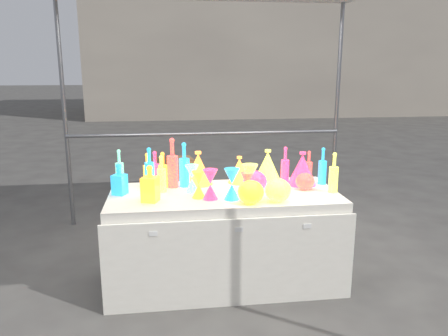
{
  "coord_description": "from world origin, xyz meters",
  "views": [
    {
      "loc": [
        -0.44,
        -3.29,
        1.73
      ],
      "look_at": [
        0.0,
        0.0,
        0.95
      ],
      "focal_mm": 35.0,
      "sensor_mm": 36.0,
      "label": 1
    }
  ],
  "objects": [
    {
      "name": "hourglass_4",
      "position": [
        -0.21,
        -0.11,
        0.85
      ],
      "size": [
        0.11,
        0.11,
        0.21
      ],
      "primitive_type": null,
      "rotation": [
        0.0,
        0.0,
        -0.05
      ],
      "color": "red",
      "rests_on": "display_table"
    },
    {
      "name": "decanter_2",
      "position": [
        -0.81,
        0.06,
        0.87
      ],
      "size": [
        0.13,
        0.13,
        0.25
      ],
      "primitive_type": null,
      "rotation": [
        0.0,
        0.0,
        -0.43
      ],
      "color": "#17811F",
      "rests_on": "display_table"
    },
    {
      "name": "lampshade_1",
      "position": [
        0.17,
        0.28,
        0.87
      ],
      "size": [
        0.25,
        0.25,
        0.23
      ],
      "primitive_type": null,
      "rotation": [
        0.0,
        0.0,
        0.37
      ],
      "color": "#ECFF35",
      "rests_on": "display_table"
    },
    {
      "name": "globe_1",
      "position": [
        0.36,
        -0.29,
        0.83
      ],
      "size": [
        0.21,
        0.21,
        0.15
      ],
      "primitive_type": null,
      "rotation": [
        0.0,
        0.0,
        -0.09
      ],
      "color": "#13607A",
      "rests_on": "display_table"
    },
    {
      "name": "bottle_8",
      "position": [
        0.86,
        0.15,
        0.91
      ],
      "size": [
        0.09,
        0.09,
        0.32
      ],
      "primitive_type": null,
      "rotation": [
        0.0,
        0.0,
        0.32
      ],
      "color": "#17811F",
      "rests_on": "display_table"
    },
    {
      "name": "bottle_9",
      "position": [
        0.77,
        0.24,
        0.89
      ],
      "size": [
        0.07,
        0.07,
        0.27
      ],
      "primitive_type": null,
      "rotation": [
        0.0,
        0.0,
        0.08
      ],
      "color": "orange",
      "rests_on": "display_table"
    },
    {
      "name": "hourglass_3",
      "position": [
        -0.25,
        0.05,
        0.86
      ],
      "size": [
        0.13,
        0.13,
        0.22
      ],
      "primitive_type": null,
      "rotation": [
        0.0,
        0.0,
        0.2
      ],
      "color": "#AB2254",
      "rests_on": "display_table"
    },
    {
      "name": "hourglass_2",
      "position": [
        0.18,
        -0.12,
        0.88
      ],
      "size": [
        0.14,
        0.14,
        0.25
      ],
      "primitive_type": null,
      "rotation": [
        0.0,
        0.0,
        -0.15
      ],
      "color": "#13607A",
      "rests_on": "display_table"
    },
    {
      "name": "bottle_1",
      "position": [
        -0.3,
        0.23,
        0.94
      ],
      "size": [
        0.09,
        0.09,
        0.37
      ],
      "primitive_type": null,
      "rotation": [
        0.0,
        0.0,
        0.04
      ],
      "color": "#17811F",
      "rests_on": "display_table"
    },
    {
      "name": "lampshade_2",
      "position": [
        0.68,
        0.15,
        0.89
      ],
      "size": [
        0.31,
        0.31,
        0.28
      ],
      "primitive_type": null,
      "rotation": [
        0.0,
        0.0,
        -0.38
      ],
      "color": "blue",
      "rests_on": "display_table"
    },
    {
      "name": "hourglass_5",
      "position": [
        0.03,
        -0.19,
        0.87
      ],
      "size": [
        0.14,
        0.14,
        0.24
      ],
      "primitive_type": null,
      "rotation": [
        0.0,
        0.0,
        0.25
      ],
      "color": "#17811F",
      "rests_on": "display_table"
    },
    {
      "name": "bottle_4",
      "position": [
        -0.49,
        0.09,
        0.9
      ],
      "size": [
        0.09,
        0.09,
        0.3
      ],
      "primitive_type": null,
      "rotation": [
        0.0,
        0.0,
        0.29
      ],
      "color": "#13607A",
      "rests_on": "display_table"
    },
    {
      "name": "globe_0",
      "position": [
        0.16,
        -0.3,
        0.83
      ],
      "size": [
        0.2,
        0.2,
        0.15
      ],
      "primitive_type": null,
      "rotation": [
        0.0,
        0.0,
        -0.02
      ],
      "color": "red",
      "rests_on": "display_table"
    },
    {
      "name": "globe_3",
      "position": [
        0.25,
        -0.01,
        0.83
      ],
      "size": [
        0.19,
        0.19,
        0.15
      ],
      "primitive_type": null,
      "rotation": [
        0.0,
        0.0,
        0.02
      ],
      "color": "blue",
      "rests_on": "display_table"
    },
    {
      "name": "bottle_6",
      "position": [
        -0.48,
        0.22,
        0.9
      ],
      "size": [
        0.1,
        0.1,
        0.3
      ],
      "primitive_type": null,
      "rotation": [
        0.0,
        0.0,
        0.43
      ],
      "color": "red",
      "rests_on": "display_table"
    },
    {
      "name": "globe_2",
      "position": [
        0.66,
        -0.0,
        0.81
      ],
      "size": [
        0.2,
        0.2,
        0.12
      ],
      "primitive_type": null,
      "rotation": [
        0.0,
        0.0,
        0.39
      ],
      "color": "orange",
      "rests_on": "display_table"
    },
    {
      "name": "bottle_11",
      "position": [
        0.86,
        -0.1,
        0.91
      ],
      "size": [
        0.08,
        0.08,
        0.32
      ],
      "primitive_type": null,
      "rotation": [
        0.0,
        0.0,
        -0.16
      ],
      "color": "#13607A",
      "rests_on": "display_table"
    },
    {
      "name": "bottle_2",
      "position": [
        -0.4,
        0.22,
        0.96
      ],
      "size": [
        0.12,
        0.12,
        0.41
      ],
      "primitive_type": null,
      "rotation": [
        0.0,
        0.0,
        -0.36
      ],
      "color": "orange",
      "rests_on": "display_table"
    },
    {
      "name": "background_building",
      "position": [
        4.0,
        14.0,
        3.0
      ],
      "size": [
        14.0,
        6.0,
        6.0
      ],
      "primitive_type": "cube",
      "color": "#BBAF9C",
      "rests_on": "ground"
    },
    {
      "name": "hourglass_0",
      "position": [
        0.15,
        -0.18,
        0.85
      ],
      "size": [
        0.13,
        0.13,
        0.2
      ],
      "primitive_type": null,
      "rotation": [
        0.0,
        0.0,
        -0.3
      ],
      "color": "orange",
      "rests_on": "display_table"
    },
    {
      "name": "bottle_5",
      "position": [
        -0.83,
        0.29,
        0.91
      ],
      "size": [
        0.07,
        0.07,
        0.32
      ],
      "primitive_type": null,
      "rotation": [
        0.0,
        0.0,
        0.09
      ],
      "color": "#AB2254",
      "rests_on": "display_table"
    },
    {
      "name": "hourglass_1",
      "position": [
        -0.12,
        -0.15,
        0.86
      ],
      "size": [
        0.15,
        0.15,
        0.23
      ],
      "primitive_type": null,
      "rotation": [
        0.0,
        0.0,
        -0.33
      ],
      "color": "blue",
      "rests_on": "display_table"
    },
    {
      "name": "lampshade_3",
      "position": [
        0.42,
        0.28,
        0.89
      ],
      "size": [
        0.31,
        0.31,
        0.28
      ],
      "primitive_type": null,
      "rotation": [
        0.0,
        0.0,
        -0.37
      ],
      "color": "#13607A",
      "rests_on": "display_table"
    },
    {
      "name": "bottle_3",
      "position": [
        -0.54,
        0.26,
        0.9
      ],
      "size": [
        0.1,
        0.1,
        0.3
      ],
      "primitive_type": null,
      "rotation": [
        0.0,
        0.0,
        -0.31
      ],
      "color": "blue",
      "rests_on": "display_table"
    },
    {
      "name": "decanter_0",
      "position": [
        -0.57,
        -0.15,
        0.89
      ],
      "size": [
        0.14,
        0.14,
        0.27
      ],
      "primitive_type": null,
      "rotation": [
        0.0,
        0.0,
        -0.33
      ],
      "color": "red",
      "rests_on": "display_table"
    },
    {
      "name": "cardboard_box_closed",
      "position": [
        -0.38,
        2.79,
        0.22
      ],
      "size": [
        0.68,
        0.54,
        0.44
      ],
      "primitive_type": "cube",
      "rotation": [
        0.0,
        0.0,
        0.17
      ],
      "color": "#A37349",
      "rests_on": "ground"
    },
    {
      "name": "ground",
      "position": [
        0.0,
        0.0,
        0.0
      ],
      "size": [
        80.0,
        80.0,
        0.0
      ],
      "primitive_type": "plane",
      "color": "#605D59",
      "rests_on": "ground"
    },
    {
      "name": "lampshade_0",
      "position": [
        -0.18,
        0.28,
        0.89
      ],
      "size": [
        0.29,
        0.29,
        0.28
      ],
      "primitive_type": null,
      "rotation": [
        0.0,
        0.0,
        -0.25
      ],
      "color": "#ECFF35",
      "rests_on": "display_table"
    },
    {
      "name": "bottle_0",
      "position": [
        -0.6,
        0.28,
        0.89
      ],
      "size": [
        0.07,
        0.07,
        0.28
      ],
      "primitive_type": null,
      "rotation": [
        0.0,
        0.0,
        0.01
      ],
      "color": "red",
      "rests_on": "display_table"
    },
    {
      "name": "cardboard_box_flat",
      "position": [
        0.84,
        1.9,
        0.03
      ],
      "size": [
        0.71,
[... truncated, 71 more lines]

